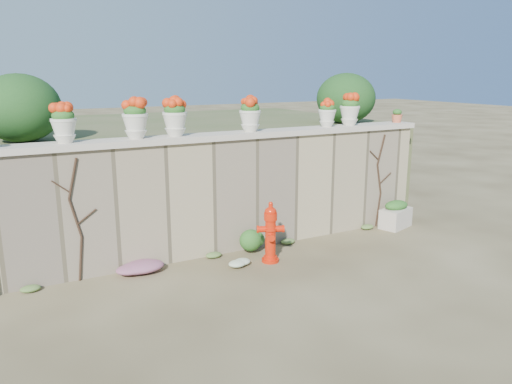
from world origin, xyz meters
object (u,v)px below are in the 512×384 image
fire_hydrant (270,232)px  terracotta_pot (397,116)px  urn_pot_0 (64,123)px  planter_box (396,215)px

fire_hydrant → terracotta_pot: (3.52, 0.91, 1.70)m
fire_hydrant → urn_pot_0: size_ratio=1.78×
terracotta_pot → fire_hydrant: bearing=-165.5°
planter_box → terracotta_pot: 2.04m
planter_box → terracotta_pot: bearing=38.9°
urn_pot_0 → terracotta_pot: urn_pot_0 is taller
fire_hydrant → terracotta_pot: bearing=38.3°
fire_hydrant → planter_box: 3.26m
fire_hydrant → terracotta_pot: size_ratio=3.88×
urn_pot_0 → terracotta_pot: (6.50, 0.00, -0.16)m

